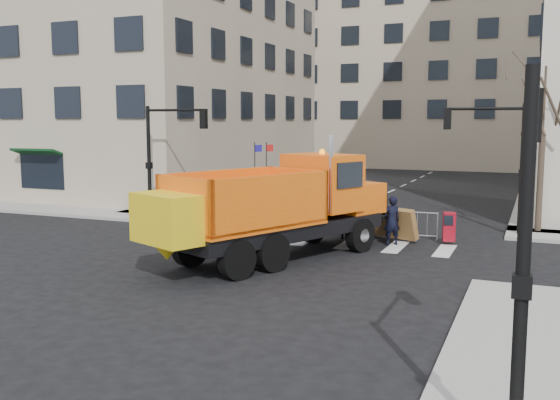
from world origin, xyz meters
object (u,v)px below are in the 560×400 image
at_px(cop_b, 347,214).
at_px(cop_c, 365,215).
at_px(cop_a, 392,221).
at_px(worker, 196,200).
at_px(newspaper_box, 449,227).
at_px(plow_truck, 274,205).

xyz_separation_m(cop_b, cop_c, (0.70, 0.15, -0.03)).
xyz_separation_m(cop_a, worker, (-9.85, 2.26, 0.04)).
xyz_separation_m(cop_b, newspaper_box, (3.97, 0.27, -0.29)).
bearing_deg(cop_c, plow_truck, 27.37).
bearing_deg(cop_b, cop_c, -143.82).
height_order(plow_truck, cop_b, plow_truck).
height_order(cop_a, worker, cop_a).
bearing_deg(newspaper_box, cop_c, 169.15).
distance_m(cop_a, newspaper_box, 2.22).
xyz_separation_m(cop_c, newspaper_box, (3.27, 0.12, -0.27)).
bearing_deg(cop_a, cop_b, -56.88).
height_order(cop_a, cop_b, cop_b).
bearing_deg(cop_a, newspaper_box, 165.02).
xyz_separation_m(plow_truck, worker, (-6.73, 6.33, -0.90)).
distance_m(plow_truck, newspaper_box, 7.24).
distance_m(worker, newspaper_box, 11.94).
relative_size(cop_a, worker, 1.14).
xyz_separation_m(cop_c, worker, (-8.59, 1.48, 0.01)).
bearing_deg(cop_b, plow_truck, 100.52).
bearing_deg(cop_c, cop_b, -29.88).
bearing_deg(cop_b, worker, 12.72).
bearing_deg(worker, cop_b, -8.83).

